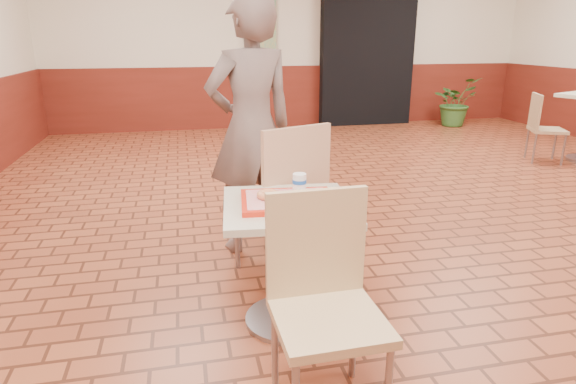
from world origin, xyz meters
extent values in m
cube|color=brown|center=(0.00, 0.00, 0.00)|extent=(8.00, 10.00, 0.01)
cube|color=beige|center=(0.00, 5.00, 1.50)|extent=(8.00, 0.01, 3.00)
cube|color=#5E1B12|center=(0.00, 4.98, 0.50)|extent=(8.00, 0.04, 1.00)
cube|color=black|center=(1.20, 4.88, 1.10)|extent=(1.60, 0.22, 2.20)
cube|color=gray|center=(-0.60, 4.94, 1.60)|extent=(0.50, 0.03, 1.20)
cube|color=#C1B79B|center=(-1.41, -0.83, 0.66)|extent=(0.64, 0.64, 0.04)
cylinder|color=gray|center=(-1.41, -0.83, 0.32)|extent=(0.07, 0.07, 0.64)
cylinder|color=gray|center=(-1.41, -0.83, 0.01)|extent=(0.46, 0.46, 0.03)
cube|color=tan|center=(-1.40, -1.51, 0.42)|extent=(0.42, 0.42, 0.04)
cube|color=tan|center=(-1.40, -1.32, 0.67)|extent=(0.42, 0.04, 0.45)
cylinder|color=gray|center=(-1.58, -1.34, 0.20)|extent=(0.03, 0.03, 0.41)
cylinder|color=gray|center=(-1.23, -1.33, 0.20)|extent=(0.03, 0.03, 0.41)
cube|color=tan|center=(-1.35, -0.26, 0.47)|extent=(0.59, 0.59, 0.04)
cube|color=tan|center=(-1.28, -0.45, 0.74)|extent=(0.44, 0.20, 0.50)
cylinder|color=gray|center=(-1.24, -0.01, 0.22)|extent=(0.03, 0.03, 0.44)
cylinder|color=gray|center=(-1.60, -0.15, 0.22)|extent=(0.03, 0.03, 0.44)
cylinder|color=gray|center=(-1.10, -0.37, 0.22)|extent=(0.03, 0.03, 0.44)
cylinder|color=gray|center=(-1.46, -0.51, 0.22)|extent=(0.03, 0.03, 0.44)
imported|color=#705C57|center=(-1.45, 0.18, 0.87)|extent=(0.73, 0.58, 1.74)
cube|color=red|center=(-1.41, -0.83, 0.69)|extent=(0.46, 0.36, 0.03)
cube|color=#E18585|center=(-1.41, -0.83, 0.70)|extent=(0.41, 0.31, 0.00)
torus|color=#E98A55|center=(-1.51, -0.81, 0.72)|extent=(0.13, 0.13, 0.04)
ellipsoid|color=gold|center=(-1.36, -0.87, 0.72)|extent=(0.13, 0.07, 0.03)
cube|color=white|center=(-1.36, -0.87, 0.74)|extent=(0.12, 0.06, 0.01)
ellipsoid|color=#BB751A|center=(-1.41, -0.86, 0.71)|extent=(0.03, 0.03, 0.02)
cylinder|color=white|center=(-1.33, -0.73, 0.75)|extent=(0.07, 0.07, 0.09)
cylinder|color=blue|center=(-1.33, -0.73, 0.75)|extent=(0.07, 0.07, 0.02)
cube|color=tan|center=(2.40, 1.91, 0.39)|extent=(0.49, 0.49, 0.04)
cube|color=tan|center=(2.24, 1.97, 0.61)|extent=(0.17, 0.36, 0.41)
cylinder|color=gray|center=(2.49, 1.70, 0.18)|extent=(0.03, 0.03, 0.37)
cylinder|color=gray|center=(2.61, 1.99, 0.18)|extent=(0.03, 0.03, 0.37)
cylinder|color=gray|center=(2.19, 1.82, 0.18)|extent=(0.03, 0.03, 0.37)
cylinder|color=gray|center=(2.31, 2.12, 0.18)|extent=(0.03, 0.03, 0.37)
imported|color=#316127|center=(2.64, 4.40, 0.41)|extent=(0.91, 0.85, 0.82)
camera|label=1|loc=(-1.90, -3.05, 1.47)|focal=30.00mm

